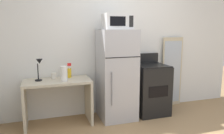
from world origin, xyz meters
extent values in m
cube|color=white|center=(0.00, 1.70, 1.30)|extent=(5.00, 0.10, 2.60)
cube|color=beige|center=(-1.17, 1.36, 0.73)|extent=(1.07, 0.55, 0.04)
cube|color=beige|center=(-1.68, 1.36, 0.35)|extent=(0.04, 0.55, 0.71)
cube|color=beige|center=(-0.65, 1.36, 0.35)|extent=(0.04, 0.55, 0.71)
cylinder|color=black|center=(-1.45, 1.40, 0.76)|extent=(0.11, 0.11, 0.02)
cylinder|color=black|center=(-1.45, 1.40, 0.90)|extent=(0.02, 0.02, 0.26)
cone|color=black|center=(-1.42, 1.38, 1.07)|extent=(0.10, 0.10, 0.08)
cylinder|color=yellow|center=(-0.95, 1.48, 0.83)|extent=(0.06, 0.06, 0.16)
cylinder|color=white|center=(-0.95, 1.48, 0.93)|extent=(0.02, 0.02, 0.04)
cube|color=red|center=(-0.95, 1.47, 0.98)|extent=(0.06, 0.03, 0.04)
cylinder|color=white|center=(-1.06, 1.26, 0.87)|extent=(0.11, 0.11, 0.24)
cylinder|color=white|center=(-1.21, 1.50, 0.80)|extent=(0.08, 0.08, 0.09)
cube|color=#B7B7BC|center=(-0.16, 1.32, 0.78)|extent=(0.60, 0.61, 1.56)
cube|color=black|center=(-0.16, 1.01, 1.12)|extent=(0.59, 0.00, 0.01)
cylinder|color=gray|center=(-0.35, 1.00, 0.62)|extent=(0.02, 0.02, 0.55)
cube|color=silver|center=(-0.16, 1.30, 1.69)|extent=(0.46, 0.34, 0.26)
cube|color=black|center=(-0.21, 1.13, 1.69)|extent=(0.26, 0.01, 0.15)
cube|color=black|center=(0.02, 1.13, 1.69)|extent=(0.07, 0.01, 0.18)
cube|color=black|center=(0.51, 1.33, 0.45)|extent=(0.59, 0.60, 0.90)
cube|color=black|center=(0.51, 1.33, 0.91)|extent=(0.56, 0.58, 0.02)
cube|color=black|center=(0.51, 1.61, 1.01)|extent=(0.59, 0.04, 0.18)
cube|color=black|center=(0.51, 1.03, 0.50)|extent=(0.38, 0.01, 0.20)
cube|color=#C6B793|center=(1.13, 1.59, 0.70)|extent=(0.44, 0.03, 1.40)
cube|color=#B2BCC6|center=(1.13, 1.57, 0.70)|extent=(0.39, 0.00, 1.26)
camera|label=1|loc=(-1.41, -2.25, 1.58)|focal=35.64mm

